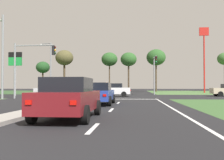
% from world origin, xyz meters
% --- Properties ---
extents(ground_plane, '(200.00, 200.00, 0.00)m').
position_xyz_m(ground_plane, '(0.00, 30.00, 0.00)').
color(ground_plane, black).
extents(grass_verge_far_left, '(35.00, 35.00, 0.01)m').
position_xyz_m(grass_verge_far_left, '(-25.50, 54.50, 0.00)').
color(grass_verge_far_left, '#2D4C28').
rests_on(grass_verge_far_left, ground).
extents(median_island_near, '(1.20, 22.00, 0.14)m').
position_xyz_m(median_island_near, '(0.00, 11.00, 0.07)').
color(median_island_near, gray).
rests_on(median_island_near, ground).
extents(median_island_far, '(1.20, 36.00, 0.14)m').
position_xyz_m(median_island_far, '(0.00, 55.00, 0.07)').
color(median_island_far, gray).
rests_on(median_island_far, ground).
extents(lane_dash_near, '(0.14, 2.00, 0.01)m').
position_xyz_m(lane_dash_near, '(3.50, 5.23, 0.01)').
color(lane_dash_near, silver).
rests_on(lane_dash_near, ground).
extents(lane_dash_second, '(0.14, 2.00, 0.01)m').
position_xyz_m(lane_dash_second, '(3.50, 11.23, 0.01)').
color(lane_dash_second, silver).
rests_on(lane_dash_second, ground).
extents(lane_dash_third, '(0.14, 2.00, 0.01)m').
position_xyz_m(lane_dash_third, '(3.50, 17.23, 0.01)').
color(lane_dash_third, silver).
rests_on(lane_dash_third, ground).
extents(edge_line_right, '(0.14, 24.00, 0.01)m').
position_xyz_m(edge_line_right, '(6.85, 12.00, 0.01)').
color(edge_line_right, silver).
rests_on(edge_line_right, ground).
extents(stop_bar_near, '(6.40, 0.50, 0.01)m').
position_xyz_m(stop_bar_near, '(3.80, 23.00, 0.01)').
color(stop_bar_near, silver).
rests_on(stop_bar_near, ground).
extents(crosswalk_bar_near, '(0.70, 2.80, 0.01)m').
position_xyz_m(crosswalk_bar_near, '(-6.40, 24.80, 0.01)').
color(crosswalk_bar_near, silver).
rests_on(crosswalk_bar_near, ground).
extents(crosswalk_bar_second, '(0.70, 2.80, 0.01)m').
position_xyz_m(crosswalk_bar_second, '(-5.25, 24.80, 0.01)').
color(crosswalk_bar_second, silver).
rests_on(crosswalk_bar_second, ground).
extents(crosswalk_bar_third, '(0.70, 2.80, 0.01)m').
position_xyz_m(crosswalk_bar_third, '(-4.10, 24.80, 0.01)').
color(crosswalk_bar_third, silver).
rests_on(crosswalk_bar_third, ground).
extents(crosswalk_bar_fourth, '(0.70, 2.80, 0.01)m').
position_xyz_m(crosswalk_bar_fourth, '(-2.95, 24.80, 0.01)').
color(crosswalk_bar_fourth, silver).
rests_on(crosswalk_bar_fourth, ground).
extents(crosswalk_bar_fifth, '(0.70, 2.80, 0.01)m').
position_xyz_m(crosswalk_bar_fifth, '(-1.80, 24.80, 0.01)').
color(crosswalk_bar_fifth, silver).
rests_on(crosswalk_bar_fifth, ground).
extents(car_blue_near, '(2.01, 4.63, 1.50)m').
position_xyz_m(car_blue_near, '(2.26, 15.30, 0.77)').
color(car_blue_near, navy).
rests_on(car_blue_near, ground).
extents(car_white_second, '(4.24, 2.03, 1.61)m').
position_xyz_m(car_white_second, '(2.13, 29.52, 0.82)').
color(car_white_second, silver).
rests_on(car_white_second, ground).
extents(car_silver_fourth, '(4.50, 2.06, 1.55)m').
position_xyz_m(car_silver_fourth, '(-5.34, 29.10, 0.80)').
color(car_silver_fourth, '#B7B7BC').
rests_on(car_silver_fourth, ground).
extents(car_maroon_fifth, '(2.04, 4.40, 1.57)m').
position_xyz_m(car_maroon_fifth, '(2.21, 7.37, 0.80)').
color(car_maroon_fifth, maroon).
rests_on(car_maroon_fifth, ground).
extents(traffic_signal_far_right, '(0.32, 4.06, 5.61)m').
position_xyz_m(traffic_signal_far_right, '(7.60, 35.17, 3.83)').
color(traffic_signal_far_right, gray).
rests_on(traffic_signal_far_right, ground).
extents(traffic_signal_near_left, '(4.43, 0.32, 5.70)m').
position_xyz_m(traffic_signal_near_left, '(-6.03, 23.40, 3.91)').
color(traffic_signal_near_left, gray).
rests_on(traffic_signal_near_left, ground).
extents(street_lamp_second, '(1.23, 1.61, 8.35)m').
position_xyz_m(street_lamp_second, '(-8.34, 22.30, 4.67)').
color(street_lamp_second, gray).
rests_on(street_lamp_second, ground).
extents(street_lamp_third, '(2.14, 0.85, 8.06)m').
position_xyz_m(street_lamp_third, '(-8.45, 36.98, 4.55)').
color(street_lamp_third, gray).
rests_on(street_lamp_third, ground).
extents(pedestrian_at_median, '(0.34, 0.34, 1.83)m').
position_xyz_m(pedestrian_at_median, '(0.25, 38.96, 1.25)').
color(pedestrian_at_median, '#232833').
rests_on(pedestrian_at_median, median_island_far).
extents(fastfood_pole_sign, '(1.80, 0.40, 12.79)m').
position_xyz_m(fastfood_pole_sign, '(18.26, 49.73, 9.24)').
color(fastfood_pole_sign, red).
rests_on(fastfood_pole_sign, ground).
extents(fuel_price_totem, '(1.80, 0.24, 5.82)m').
position_xyz_m(fuel_price_totem, '(-11.17, 30.98, 4.25)').
color(fuel_price_totem, silver).
rests_on(fuel_price_totem, ground).
extents(treeline_near, '(3.39, 3.39, 7.44)m').
position_xyz_m(treeline_near, '(-18.10, 60.65, 5.92)').
color(treeline_near, '#423323').
rests_on(treeline_near, ground).
extents(treeline_second, '(4.18, 4.18, 9.78)m').
position_xyz_m(treeline_second, '(-11.77, 57.51, 7.89)').
color(treeline_second, '#423323').
rests_on(treeline_second, ground).
extents(treeline_third, '(3.89, 3.89, 9.47)m').
position_xyz_m(treeline_third, '(-1.38, 60.29, 7.77)').
color(treeline_third, '#423323').
rests_on(treeline_third, ground).
extents(treeline_fourth, '(3.71, 3.71, 9.07)m').
position_xyz_m(treeline_fourth, '(3.32, 57.64, 7.41)').
color(treeline_fourth, '#423323').
rests_on(treeline_fourth, ground).
extents(treeline_fifth, '(4.44, 4.44, 9.91)m').
position_xyz_m(treeline_fifth, '(9.70, 58.90, 7.97)').
color(treeline_fifth, '#423323').
rests_on(treeline_fifth, ground).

